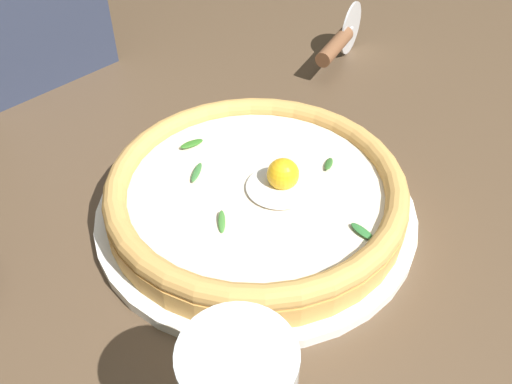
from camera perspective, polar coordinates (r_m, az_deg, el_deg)
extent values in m
cube|color=brown|center=(0.58, 0.75, -4.88)|extent=(2.40, 2.40, 0.03)
cylinder|color=white|center=(0.58, 0.00, -1.92)|extent=(0.34, 0.34, 0.01)
cylinder|color=#D69C4D|center=(0.57, 0.00, -0.61)|extent=(0.31, 0.31, 0.02)
torus|color=tan|center=(0.55, 0.00, 0.76)|extent=(0.31, 0.31, 0.02)
cylinder|color=#F1E0C4|center=(0.56, 0.00, 0.45)|extent=(0.26, 0.26, 0.00)
ellipsoid|color=white|center=(0.55, 2.15, 0.77)|extent=(0.07, 0.07, 0.01)
sphere|color=yellow|center=(0.55, 2.82, 1.88)|extent=(0.03, 0.03, 0.03)
ellipsoid|color=#306D21|center=(0.61, -6.73, 5.04)|extent=(0.03, 0.01, 0.01)
ellipsoid|color=#3F7E32|center=(0.52, -3.60, -3.09)|extent=(0.02, 0.02, 0.01)
ellipsoid|color=#317637|center=(0.52, 11.04, -4.04)|extent=(0.01, 0.03, 0.00)
ellipsoid|color=#3B7739|center=(0.57, -6.23, 2.07)|extent=(0.03, 0.02, 0.00)
ellipsoid|color=#38732F|center=(0.58, 7.61, 2.95)|extent=(0.02, 0.02, 0.01)
cylinder|color=silver|center=(0.88, 9.89, 16.51)|extent=(0.08, 0.02, 0.08)
cylinder|color=silver|center=(0.87, 9.65, 16.28)|extent=(0.02, 0.01, 0.01)
cylinder|color=brown|center=(0.82, 8.24, 14.83)|extent=(0.10, 0.04, 0.02)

